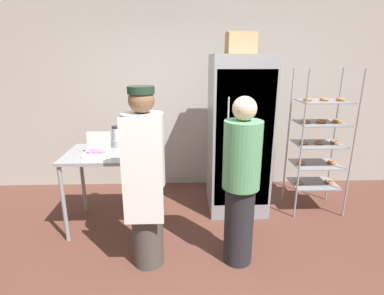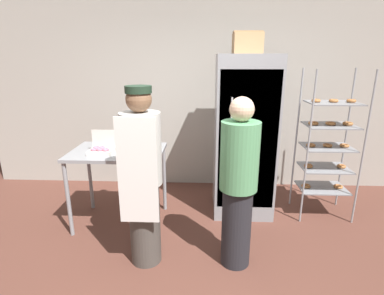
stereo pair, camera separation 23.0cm
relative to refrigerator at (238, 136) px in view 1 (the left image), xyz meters
The scene contains 10 objects.
ground_plane 1.89m from the refrigerator, 111.84° to the right, with size 14.00×14.00×0.00m, color brown.
back_wall 1.19m from the refrigerator, 124.82° to the left, with size 6.40×0.12×3.08m, color #ADA89E.
refrigerator is the anchor object (origin of this frame).
baking_rack 1.01m from the refrigerator, ahead, with size 0.64×0.49×1.81m.
prep_counter 1.55m from the refrigerator, 164.73° to the right, with size 1.05×0.73×0.91m.
donut_box 1.71m from the refrigerator, 162.01° to the right, with size 0.26×0.21×0.25m.
blender_pitcher 1.50m from the refrigerator, behind, with size 0.13×0.13×0.25m.
cardboard_storage_box 1.11m from the refrigerator, 92.32° to the left, with size 0.34×0.36×0.26m.
person_baker 1.54m from the refrigerator, 132.96° to the right, with size 0.36×0.38×1.70m.
person_customer 1.15m from the refrigerator, 99.10° to the right, with size 0.34×0.34×1.62m.
Camera 1 is at (-0.12, -2.13, 1.92)m, focal length 28.00 mm.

